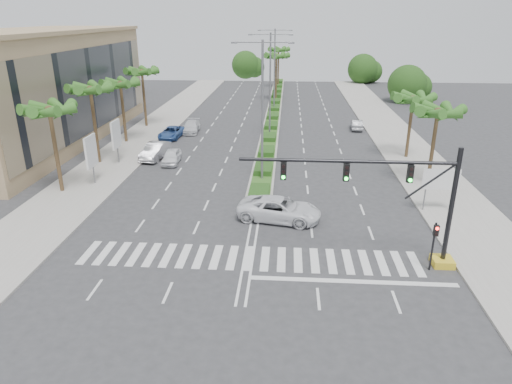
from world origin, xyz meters
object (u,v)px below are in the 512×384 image
Objects in this scene: car_parked_a at (172,157)px; car_crossing at (279,209)px; car_parked_d at (191,127)px; car_parked_b at (155,151)px; car_parked_c at (171,133)px; car_right at (357,125)px.

car_crossing is (11.03, -12.80, 0.15)m from car_parked_a.
car_crossing reaches higher than car_parked_d.
car_parked_b reaches higher than car_parked_c.
car_parked_a is at bearing 51.76° from car_crossing.
car_crossing is at bearing -52.65° from car_parked_a.
car_parked_d is at bearing 90.46° from car_parked_b.
car_parked_b is at bearing 36.55° from car_right.
car_parked_c is 23.58m from car_right.
car_right is (20.36, 15.84, -0.04)m from car_parked_a.
car_parked_c is at bearing -122.49° from car_parked_d.
car_right is (21.03, 2.89, -0.05)m from car_parked_d.
car_parked_b is 0.83× the size of car_crossing.
car_parked_c is (-2.44, 9.83, -0.01)m from car_parked_a.
car_parked_b is (-2.05, 1.46, 0.13)m from car_parked_a.
car_crossing reaches higher than car_parked_b.
car_right is (22.80, 6.01, -0.03)m from car_parked_c.
car_parked_b is 1.04× the size of car_parked_d.
car_right is at bearing -7.02° from car_crossing.
car_parked_b is 19.35m from car_crossing.
car_parked_d is 28.29m from car_crossing.
car_parked_d is at bearing 35.44° from car_crossing.
car_parked_c reaches higher than car_right.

